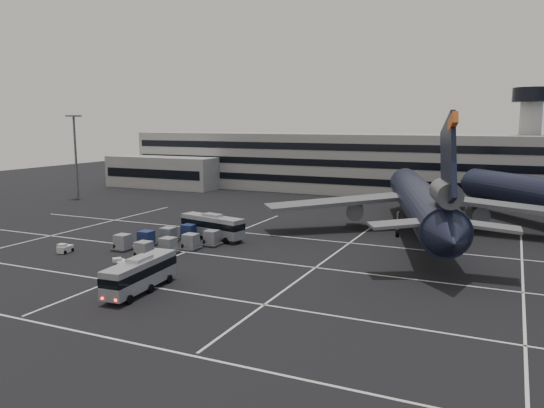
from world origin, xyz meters
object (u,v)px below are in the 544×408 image
Objects in this scene: bus_far at (212,225)px; uld_cluster at (179,238)px; trijet_main at (420,201)px; bus_near at (140,273)px; tug_a at (65,249)px.

uld_cluster is (-1.94, -5.61, -0.99)m from bus_far.
bus_far is at bearing -166.37° from trijet_main.
uld_cluster is (-7.84, 18.20, -0.92)m from bus_near.
tug_a is (-13.21, -15.09, -1.47)m from bus_far.
bus_near is (-20.90, -38.85, -3.29)m from trijet_main.
trijet_main is at bearing 35.71° from uld_cluster.
trijet_main is 5.52× the size of bus_near.
tug_a is (-40.01, -30.14, -4.69)m from trijet_main.
uld_cluster is at bearing 33.20° from tug_a.
trijet_main is 26.85× the size of tug_a.
tug_a is 14.74m from uld_cluster.
trijet_main is 3.13× the size of uld_cluster.
bus_near reaches higher than uld_cluster.
trijet_main is at bearing 57.45° from bus_near.
trijet_main is 5.26× the size of bus_far.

